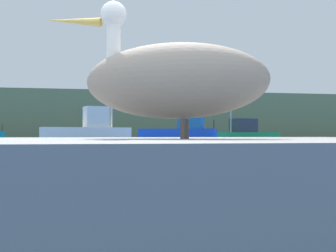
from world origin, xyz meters
The scene contains 7 objects.
hillside_backdrop centered at (0.00, 79.87, 4.37)m, with size 140.00×17.17×8.74m, color #6B7A51.
pier_dock centered at (0.48, 0.16, 0.43)m, with size 3.59×2.55×0.86m, color gray.
pelican centered at (0.47, 0.17, 1.24)m, with size 1.46×0.88×0.89m.
fishing_boat_green centered at (16.62, 39.85, 0.88)m, with size 7.60×4.33×3.88m.
fishing_boat_blue centered at (7.19, 30.09, 0.95)m, with size 6.29×4.35×4.43m.
fishing_boat_white centered at (-0.09, 22.49, 0.86)m, with size 5.33×2.65×5.26m.
mooring_buoy centered at (2.12, 11.85, 0.36)m, with size 0.72×0.72×0.72m, color #E54C19.
Camera 1 is at (-0.05, -2.37, 0.89)m, focal length 44.31 mm.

